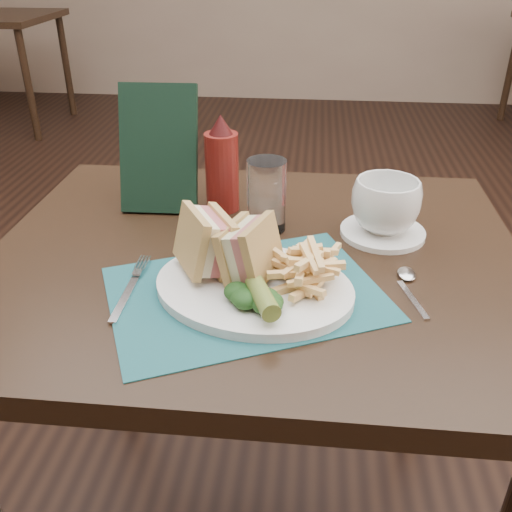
# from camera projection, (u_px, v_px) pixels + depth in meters

# --- Properties ---
(floor) EXTENTS (7.00, 7.00, 0.00)m
(floor) POSITION_uv_depth(u_px,v_px,m) (272.00, 384.00, 1.77)
(floor) COLOR black
(floor) RESTS_ON ground
(wall_back) EXTENTS (6.00, 0.00, 6.00)m
(wall_back) POSITION_uv_depth(u_px,v_px,m) (304.00, 99.00, 4.79)
(wall_back) COLOR gray
(wall_back) RESTS_ON ground
(table_main) EXTENTS (0.90, 0.75, 0.75)m
(table_main) POSITION_uv_depth(u_px,v_px,m) (255.00, 414.00, 1.15)
(table_main) COLOR black
(table_main) RESTS_ON ground
(placemat) EXTENTS (0.48, 0.42, 0.00)m
(placemat) POSITION_uv_depth(u_px,v_px,m) (245.00, 293.00, 0.85)
(placemat) COLOR #1B5358
(placemat) RESTS_ON table_main
(plate) EXTENTS (0.35, 0.31, 0.01)m
(plate) POSITION_uv_depth(u_px,v_px,m) (254.00, 288.00, 0.85)
(plate) COLOR white
(plate) RESTS_ON placemat
(sandwich_half_a) EXTENTS (0.11, 0.12, 0.10)m
(sandwich_half_a) POSITION_uv_depth(u_px,v_px,m) (191.00, 243.00, 0.85)
(sandwich_half_a) COLOR #D7B469
(sandwich_half_a) RESTS_ON plate
(sandwich_half_b) EXTENTS (0.10, 0.11, 0.10)m
(sandwich_half_b) POSITION_uv_depth(u_px,v_px,m) (237.00, 247.00, 0.84)
(sandwich_half_b) COLOR tan
(sandwich_half_b) RESTS_ON plate
(kale_garnish) EXTENTS (0.11, 0.08, 0.03)m
(kale_garnish) POSITION_uv_depth(u_px,v_px,m) (253.00, 300.00, 0.78)
(kale_garnish) COLOR #153413
(kale_garnish) RESTS_ON plate
(pickle_spear) EXTENTS (0.07, 0.12, 0.03)m
(pickle_spear) POSITION_uv_depth(u_px,v_px,m) (259.00, 291.00, 0.79)
(pickle_spear) COLOR #5C702A
(pickle_spear) RESTS_ON plate
(fries_pile) EXTENTS (0.18, 0.20, 0.06)m
(fries_pile) POSITION_uv_depth(u_px,v_px,m) (306.00, 264.00, 0.83)
(fries_pile) COLOR #F5C67A
(fries_pile) RESTS_ON plate
(fork) EXTENTS (0.04, 0.17, 0.01)m
(fork) POSITION_uv_depth(u_px,v_px,m) (130.00, 285.00, 0.86)
(fork) COLOR silver
(fork) RESTS_ON placemat
(spoon) EXTENTS (0.07, 0.15, 0.01)m
(spoon) POSITION_uv_depth(u_px,v_px,m) (411.00, 289.00, 0.85)
(spoon) COLOR silver
(spoon) RESTS_ON table_main
(saucer) EXTENTS (0.19, 0.19, 0.01)m
(saucer) POSITION_uv_depth(u_px,v_px,m) (382.00, 232.00, 1.02)
(saucer) COLOR white
(saucer) RESTS_ON table_main
(coffee_cup) EXTENTS (0.17, 0.17, 0.09)m
(coffee_cup) POSITION_uv_depth(u_px,v_px,m) (386.00, 206.00, 0.99)
(coffee_cup) COLOR white
(coffee_cup) RESTS_ON saucer
(drinking_glass) EXTENTS (0.08, 0.08, 0.13)m
(drinking_glass) POSITION_uv_depth(u_px,v_px,m) (266.00, 196.00, 1.01)
(drinking_glass) COLOR white
(drinking_glass) RESTS_ON table_main
(ketchup_bottle) EXTENTS (0.07, 0.07, 0.19)m
(ketchup_bottle) POSITION_uv_depth(u_px,v_px,m) (222.00, 163.00, 1.07)
(ketchup_bottle) COLOR #5F1410
(ketchup_bottle) RESTS_ON table_main
(check_presenter) EXTENTS (0.15, 0.09, 0.23)m
(check_presenter) POSITION_uv_depth(u_px,v_px,m) (159.00, 149.00, 1.07)
(check_presenter) COLOR black
(check_presenter) RESTS_ON table_main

